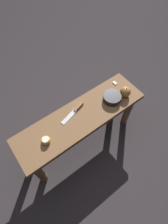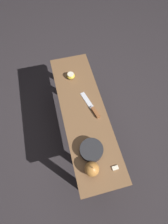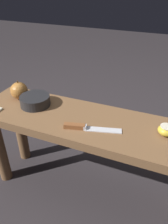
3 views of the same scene
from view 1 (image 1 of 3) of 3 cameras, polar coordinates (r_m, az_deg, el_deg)
The scene contains 7 objects.
ground_plane at distance 1.75m, azimuth -0.76°, elevation -9.10°, with size 8.00×8.00×0.00m, color #2D282B.
wooden_bench at distance 1.42m, azimuth -0.93°, elevation -3.30°, with size 1.08×0.31×0.47m.
knife at distance 1.36m, azimuth -2.70°, elevation 0.84°, with size 0.24×0.09×0.02m.
apple_whole at distance 1.45m, azimuth 13.33°, elevation 6.45°, with size 0.09×0.09×0.10m.
apple_cut at distance 1.25m, azimuth -12.37°, elevation -9.01°, with size 0.06×0.06×0.04m.
apple_slice_near_knife at distance 1.54m, azimuth 10.00°, elevation 9.29°, with size 0.03×0.04×0.01m.
bowl at distance 1.42m, azimuth 9.15°, elevation 4.69°, with size 0.14×0.14×0.05m.
Camera 1 is at (-0.39, -0.56, 1.62)m, focal length 28.00 mm.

